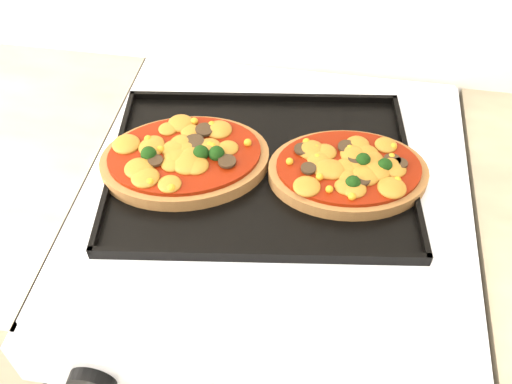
% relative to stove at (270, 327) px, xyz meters
% --- Properties ---
extents(stove, '(0.60, 0.60, 0.91)m').
position_rel_stove_xyz_m(stove, '(0.00, 0.00, 0.00)').
color(stove, silver).
rests_on(stove, floor).
extents(knob_left, '(0.06, 0.02, 0.06)m').
position_rel_stove_xyz_m(knob_left, '(-0.19, -0.33, 0.40)').
color(knob_left, black).
rests_on(knob_left, control_panel).
extents(baking_tray, '(0.51, 0.40, 0.02)m').
position_rel_stove_xyz_m(baking_tray, '(-0.03, 0.02, 0.47)').
color(baking_tray, black).
rests_on(baking_tray, stove).
extents(pizza_left, '(0.30, 0.25, 0.04)m').
position_rel_stove_xyz_m(pizza_left, '(-0.14, 0.00, 0.48)').
color(pizza_left, '#A77339').
rests_on(pizza_left, baking_tray).
extents(pizza_right, '(0.26, 0.21, 0.04)m').
position_rel_stove_xyz_m(pizza_right, '(0.11, 0.02, 0.48)').
color(pizza_right, '#A77339').
rests_on(pizza_right, baking_tray).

